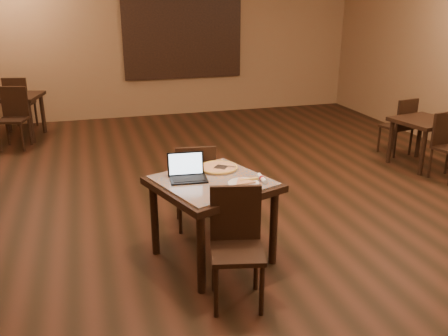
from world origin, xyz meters
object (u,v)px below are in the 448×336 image
object	(u,v)px
other_table_a_chair_far	(401,123)
chair_main_far	(196,182)
tiled_table	(213,191)
other_table_b_chair_near	(14,114)
pizza_pan	(218,169)
other_table_a	(423,127)
chair_main_near	(236,239)
laptop	(187,172)
other_table_a_chair_near	(448,142)
other_table_b	(16,102)
other_table_b_chair_far	(19,100)

from	to	relation	value
other_table_a_chair_far	chair_main_far	bearing A→B (deg)	13.05
tiled_table	other_table_b_chair_near	distance (m)	4.70
pizza_pan	other_table_a	distance (m)	3.62
chair_main_near	other_table_b_chair_near	xyz separation A→B (m)	(-2.10, 4.83, 0.02)
laptop	other_table_b_chair_near	distance (m)	4.53
other_table_a	other_table_a_chair_near	distance (m)	0.51
other_table_a_chair_near	other_table_b	size ratio (longest dim) A/B	0.92
other_table_b	other_table_a	bearing A→B (deg)	-15.64
other_table_a	other_table_b_chair_far	distance (m)	6.68
chair_main_far	laptop	bearing A→B (deg)	77.58
other_table_a	other_table_b_chair_near	bearing A→B (deg)	144.56
tiled_table	pizza_pan	distance (m)	0.29
chair_main_near	laptop	distance (m)	0.82
chair_main_far	other_table_b_chair_far	size ratio (longest dim) A/B	0.96
chair_main_far	other_table_a_chair_far	size ratio (longest dim) A/B	1.04
tiled_table	chair_main_far	xyz separation A→B (m)	(-0.01, 0.62, -0.15)
other_table_a_chair_near	other_table_b_chair_far	xyz separation A→B (m)	(-5.56, 4.18, 0.05)
laptop	pizza_pan	distance (m)	0.35
other_table_a_chair_far	other_table_b_chair_near	xyz separation A→B (m)	(-5.55, 2.07, 0.05)
pizza_pan	other_table_b_chair_near	world-z (taller)	other_table_b_chair_near
other_table_b_chair_far	pizza_pan	bearing A→B (deg)	127.58
other_table_a	other_table_a_chair_far	size ratio (longest dim) A/B	0.96
other_table_a	other_table_a_chair_far	distance (m)	0.51
other_table_b	chair_main_far	bearing A→B (deg)	-49.45
other_table_a	other_table_a_chair_near	xyz separation A→B (m)	(-0.01, -0.51, -0.07)
pizza_pan	other_table_a_chair_far	world-z (taller)	other_table_a_chair_far
other_table_b	other_table_b_chair_near	distance (m)	0.56
chair_main_far	other_table_a	distance (m)	3.61
tiled_table	other_table_a	world-z (taller)	tiled_table
other_table_a	other_table_a_chair_far	world-z (taller)	other_table_a_chair_far
laptop	other_table_a	bearing A→B (deg)	28.03
laptop	other_table_b	size ratio (longest dim) A/B	0.35
tiled_table	other_table_a	xyz separation A→B (m)	(3.45, 1.63, -0.10)
tiled_table	other_table_b	xyz separation A→B (m)	(-2.10, 4.76, -0.05)
other_table_b	chair_main_near	bearing A→B (deg)	-54.77
laptop	other_table_a	size ratio (longest dim) A/B	0.40
tiled_table	other_table_a_chair_far	distance (m)	4.08
chair_main_near	laptop	size ratio (longest dim) A/B	2.71
chair_main_far	other_table_b_chair_far	bearing A→B (deg)	-58.18
other_table_a	laptop	bearing A→B (deg)	-167.75
laptop	other_table_a	xyz separation A→B (m)	(3.65, 1.53, -0.26)
chair_main_near	other_table_a_chair_near	bearing A→B (deg)	39.97
chair_main_far	pizza_pan	world-z (taller)	chair_main_far
other_table_a	other_table_b_chair_near	xyz separation A→B (m)	(-5.54, 2.57, -0.02)
chair_main_far	other_table_b	size ratio (longest dim) A/B	0.96
tiled_table	other_table_b_chair_far	world-z (taller)	other_table_b_chair_far
other_table_b	other_table_b_chair_near	size ratio (longest dim) A/B	1.00
pizza_pan	chair_main_near	bearing A→B (deg)	-96.76
pizza_pan	other_table_b_chair_far	distance (m)	5.55
other_table_b	laptop	bearing A→B (deg)	-54.06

